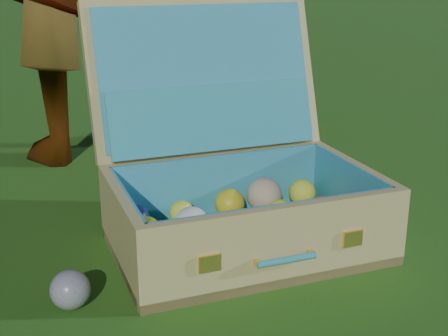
% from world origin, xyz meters
% --- Properties ---
extents(ground, '(60.00, 60.00, 0.00)m').
position_xyz_m(ground, '(0.00, 0.00, 0.00)').
color(ground, '#215114').
rests_on(ground, ground).
extents(stray_ball, '(0.08, 0.08, 0.08)m').
position_xyz_m(stray_ball, '(-0.40, 0.04, 0.04)').
color(stray_ball, teal).
rests_on(stray_ball, ground).
extents(suitcase, '(0.74, 0.71, 0.55)m').
position_xyz_m(suitcase, '(0.05, 0.12, 0.16)').
color(suitcase, tan).
rests_on(suitcase, ground).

